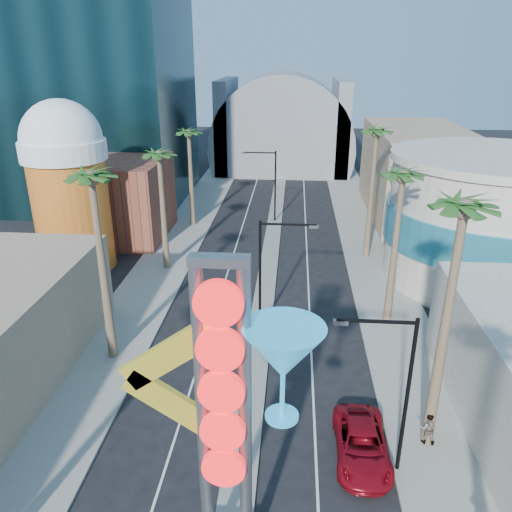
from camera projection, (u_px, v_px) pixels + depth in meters
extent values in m
cube|color=gray|center=(175.00, 247.00, 49.11)|extent=(5.00, 100.00, 0.15)
cube|color=gray|center=(370.00, 253.00, 47.75)|extent=(5.00, 100.00, 0.15)
cube|color=gray|center=(272.00, 239.00, 51.20)|extent=(1.60, 84.00, 0.15)
cube|color=brown|center=(116.00, 199.00, 50.86)|extent=(10.00, 10.00, 8.00)
cube|color=#9C8065|center=(416.00, 173.00, 57.40)|extent=(10.00, 20.00, 10.00)
cylinder|color=#C9531A|center=(73.00, 213.00, 43.17)|extent=(6.40, 6.40, 10.00)
cylinder|color=white|center=(63.00, 150.00, 41.12)|extent=(7.00, 7.00, 1.60)
sphere|color=white|center=(62.00, 140.00, 40.82)|extent=(6.60, 6.60, 6.60)
cylinder|color=#B0A294|center=(489.00, 223.00, 40.65)|extent=(16.00, 16.00, 10.00)
cylinder|color=teal|center=(489.00, 223.00, 40.65)|extent=(16.60, 16.60, 3.00)
cylinder|color=#B0A294|center=(501.00, 158.00, 38.64)|extent=(16.60, 16.60, 0.60)
cylinder|color=slate|center=(282.00, 144.00, 81.06)|extent=(22.00, 16.00, 22.00)
cube|color=slate|center=(227.00, 125.00, 80.57)|extent=(2.00, 16.00, 14.00)
cube|color=slate|center=(339.00, 126.00, 79.27)|extent=(2.00, 16.00, 14.00)
cylinder|color=slate|center=(203.00, 424.00, 16.53)|extent=(0.44, 0.44, 12.00)
cylinder|color=slate|center=(245.00, 426.00, 16.43)|extent=(0.44, 0.44, 12.00)
cube|color=slate|center=(219.00, 261.00, 14.24)|extent=(1.80, 0.50, 0.30)
cylinder|color=red|center=(218.00, 304.00, 14.37)|extent=(1.50, 0.25, 1.50)
cylinder|color=red|center=(220.00, 349.00, 14.96)|extent=(1.50, 0.25, 1.50)
cylinder|color=red|center=(221.00, 392.00, 15.55)|extent=(1.50, 0.25, 1.50)
cylinder|color=red|center=(223.00, 431.00, 16.14)|extent=(1.50, 0.25, 1.50)
cylinder|color=red|center=(224.00, 468.00, 16.73)|extent=(1.50, 0.25, 1.50)
cube|color=yellow|center=(171.00, 353.00, 15.57)|extent=(3.47, 0.25, 2.80)
cube|color=yellow|center=(175.00, 405.00, 16.33)|extent=(3.47, 0.25, 2.80)
cone|color=#2396CB|center=(283.00, 353.00, 15.24)|extent=(2.60, 2.60, 1.80)
cylinder|color=#2396CB|center=(282.00, 395.00, 15.85)|extent=(0.16, 0.16, 1.60)
cylinder|color=#2396CB|center=(282.00, 416.00, 16.15)|extent=(1.10, 1.10, 0.12)
cylinder|color=black|center=(260.00, 278.00, 33.11)|extent=(0.18, 0.18, 8.00)
cube|color=black|center=(289.00, 224.00, 31.53)|extent=(3.60, 0.12, 0.12)
cube|color=slate|center=(314.00, 227.00, 31.46)|extent=(0.60, 0.25, 0.18)
cylinder|color=black|center=(275.00, 187.00, 55.24)|extent=(0.18, 0.18, 8.00)
cube|color=black|center=(259.00, 153.00, 53.92)|extent=(3.60, 0.12, 0.12)
cube|color=slate|center=(244.00, 153.00, 54.08)|extent=(0.60, 0.25, 0.18)
cylinder|color=black|center=(407.00, 400.00, 21.52)|extent=(0.18, 0.18, 8.00)
cube|color=black|center=(377.00, 321.00, 20.19)|extent=(3.24, 0.12, 0.12)
cube|color=slate|center=(341.00, 322.00, 20.34)|extent=(0.60, 0.25, 0.18)
cylinder|color=brown|center=(103.00, 274.00, 29.40)|extent=(0.40, 0.40, 11.50)
sphere|color=#1C541E|center=(91.00, 179.00, 27.21)|extent=(2.40, 2.40, 2.40)
cylinder|color=brown|center=(163.00, 215.00, 42.60)|extent=(0.40, 0.40, 10.00)
sphere|color=#1C541E|center=(159.00, 156.00, 40.70)|extent=(2.40, 2.40, 2.40)
cylinder|color=brown|center=(191.00, 181.00, 53.66)|extent=(0.40, 0.40, 10.00)
sphere|color=#1C541E|center=(189.00, 134.00, 51.76)|extent=(2.40, 2.40, 2.40)
cylinder|color=brown|center=(443.00, 337.00, 22.48)|extent=(0.40, 0.40, 12.00)
sphere|color=#1C541E|center=(465.00, 210.00, 20.20)|extent=(2.40, 2.40, 2.40)
cylinder|color=brown|center=(394.00, 253.00, 33.83)|extent=(0.40, 0.40, 10.50)
sphere|color=#1C541E|center=(403.00, 177.00, 31.83)|extent=(2.40, 2.40, 2.40)
cylinder|color=brown|center=(371.00, 198.00, 44.70)|extent=(0.40, 0.40, 11.50)
sphere|color=#1C541E|center=(377.00, 133.00, 42.52)|extent=(2.40, 2.40, 2.40)
imported|color=maroon|center=(362.00, 444.00, 23.55)|extent=(2.49, 5.34, 1.48)
imported|color=gray|center=(428.00, 428.00, 24.20)|extent=(0.93, 0.78, 1.71)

